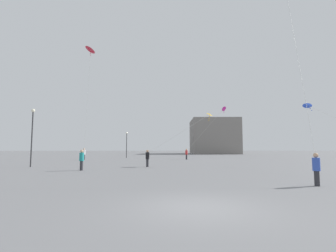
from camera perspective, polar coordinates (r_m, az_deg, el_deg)
The scene contains 13 objects.
ground_plane at distance 8.14m, azimuth 7.09°, elevation -18.26°, with size 300.00×300.00×0.00m, color slate.
person_in_black at distance 24.50m, azimuth -4.77°, elevation -7.27°, with size 0.36×0.36×1.66m.
person_in_blue at distance 14.30m, azimuth 31.05°, elevation -8.26°, with size 0.35×0.35×1.62m.
person_in_red at distance 39.98m, azimuth 4.29°, elevation -6.37°, with size 0.37×0.37×1.71m.
person_in_teal at distance 21.82m, azimuth -19.32°, elevation -7.21°, with size 0.37×0.37×1.71m.
person_in_white at distance 40.72m, azimuth -18.81°, elevation -6.02°, with size 0.39×0.39×1.80m.
kite_crimson_diamond at distance 34.91m, azimuth -17.46°, elevation 16.39°, with size 3.54×8.68×13.70m.
kite_amber_diamond at distance 26.88m, azimuth 9.38°, elevation 2.54°, with size 7.11×2.15×4.42m.
kite_magenta_diamond at distance 39.26m, azimuth 12.60°, elevation 3.74°, with size 6.05×2.75×6.98m.
kite_cobalt_diamond at distance 32.07m, azimuth 29.63°, elevation 4.11°, with size 5.05×16.54×5.80m.
building_left_hall at distance 80.99m, azimuth 10.42°, elevation -2.45°, with size 14.93×17.21×10.85m.
lamppost_east at distance 47.01m, azimuth -9.53°, elevation -3.29°, with size 0.36×0.36×4.84m.
lamppost_west at distance 27.90m, azimuth -28.84°, elevation -0.50°, with size 0.36×0.36×5.74m.
Camera 1 is at (-1.32, -7.81, 1.86)m, focal length 26.41 mm.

